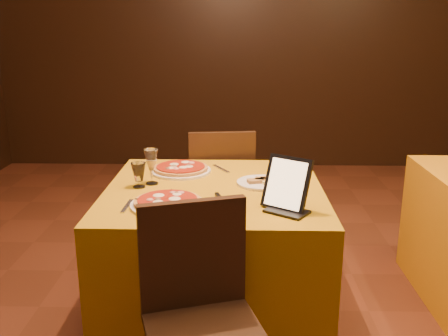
{
  "coord_description": "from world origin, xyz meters",
  "views": [
    {
      "loc": [
        -0.38,
        -2.06,
        1.54
      ],
      "look_at": [
        -0.44,
        0.34,
        0.86
      ],
      "focal_mm": 40.0,
      "sensor_mm": 36.0,
      "label": 1
    }
  ],
  "objects_px": {
    "chair_main_far": "(220,192)",
    "pizza_near": "(168,203)",
    "tablet": "(287,183)",
    "water_glass": "(139,175)",
    "pizza_far": "(181,169)",
    "main_table": "(215,255)",
    "chair_main_near": "(205,334)",
    "wine_glass": "(151,166)"
  },
  "relations": [
    {
      "from": "chair_main_near",
      "to": "water_glass",
      "type": "height_order",
      "value": "chair_main_near"
    },
    {
      "from": "water_glass",
      "to": "tablet",
      "type": "height_order",
      "value": "tablet"
    },
    {
      "from": "pizza_near",
      "to": "wine_glass",
      "type": "relative_size",
      "value": 1.8
    },
    {
      "from": "main_table",
      "to": "tablet",
      "type": "xyz_separation_m",
      "value": [
        0.34,
        -0.3,
        0.49
      ]
    },
    {
      "from": "pizza_far",
      "to": "tablet",
      "type": "relative_size",
      "value": 1.4
    },
    {
      "from": "pizza_near",
      "to": "tablet",
      "type": "bearing_deg",
      "value": -2.19
    },
    {
      "from": "water_glass",
      "to": "main_table",
      "type": "bearing_deg",
      "value": 0.7
    },
    {
      "from": "chair_main_far",
      "to": "water_glass",
      "type": "xyz_separation_m",
      "value": [
        -0.38,
        -0.81,
        0.36
      ]
    },
    {
      "from": "chair_main_far",
      "to": "tablet",
      "type": "height_order",
      "value": "tablet"
    },
    {
      "from": "main_table",
      "to": "chair_main_near",
      "type": "distance_m",
      "value": 0.83
    },
    {
      "from": "chair_main_far",
      "to": "pizza_near",
      "type": "height_order",
      "value": "chair_main_far"
    },
    {
      "from": "chair_main_near",
      "to": "tablet",
      "type": "height_order",
      "value": "tablet"
    },
    {
      "from": "chair_main_far",
      "to": "pizza_near",
      "type": "xyz_separation_m",
      "value": [
        -0.2,
        -1.08,
        0.31
      ]
    },
    {
      "from": "pizza_far",
      "to": "wine_glass",
      "type": "relative_size",
      "value": 1.79
    },
    {
      "from": "tablet",
      "to": "pizza_near",
      "type": "bearing_deg",
      "value": -147.25
    },
    {
      "from": "pizza_near",
      "to": "wine_glass",
      "type": "bearing_deg",
      "value": 110.82
    },
    {
      "from": "pizza_near",
      "to": "tablet",
      "type": "relative_size",
      "value": 1.4
    },
    {
      "from": "pizza_far",
      "to": "tablet",
      "type": "bearing_deg",
      "value": -47.01
    },
    {
      "from": "chair_main_near",
      "to": "chair_main_far",
      "type": "xyz_separation_m",
      "value": [
        0.0,
        1.63,
        0.0
      ]
    },
    {
      "from": "wine_glass",
      "to": "water_glass",
      "type": "height_order",
      "value": "wine_glass"
    },
    {
      "from": "pizza_near",
      "to": "tablet",
      "type": "xyz_separation_m",
      "value": [
        0.54,
        -0.02,
        0.1
      ]
    },
    {
      "from": "chair_main_near",
      "to": "pizza_far",
      "type": "bearing_deg",
      "value": 83.14
    },
    {
      "from": "water_glass",
      "to": "tablet",
      "type": "relative_size",
      "value": 0.53
    },
    {
      "from": "chair_main_near",
      "to": "chair_main_far",
      "type": "distance_m",
      "value": 1.63
    },
    {
      "from": "chair_main_far",
      "to": "pizza_near",
      "type": "bearing_deg",
      "value": 72.65
    },
    {
      "from": "pizza_far",
      "to": "water_glass",
      "type": "relative_size",
      "value": 2.62
    },
    {
      "from": "chair_main_near",
      "to": "wine_glass",
      "type": "relative_size",
      "value": 4.79
    },
    {
      "from": "pizza_near",
      "to": "water_glass",
      "type": "height_order",
      "value": "water_glass"
    },
    {
      "from": "pizza_near",
      "to": "pizza_far",
      "type": "distance_m",
      "value": 0.56
    },
    {
      "from": "pizza_near",
      "to": "wine_glass",
      "type": "height_order",
      "value": "wine_glass"
    },
    {
      "from": "pizza_far",
      "to": "water_glass",
      "type": "distance_m",
      "value": 0.34
    },
    {
      "from": "wine_glass",
      "to": "water_glass",
      "type": "bearing_deg",
      "value": -134.2
    },
    {
      "from": "main_table",
      "to": "tablet",
      "type": "height_order",
      "value": "tablet"
    },
    {
      "from": "chair_main_far",
      "to": "pizza_far",
      "type": "bearing_deg",
      "value": 62.3
    },
    {
      "from": "main_table",
      "to": "chair_main_far",
      "type": "height_order",
      "value": "chair_main_far"
    },
    {
      "from": "main_table",
      "to": "chair_main_far",
      "type": "relative_size",
      "value": 1.21
    },
    {
      "from": "wine_glass",
      "to": "tablet",
      "type": "distance_m",
      "value": 0.75
    },
    {
      "from": "chair_main_far",
      "to": "main_table",
      "type": "bearing_deg",
      "value": 83.21
    },
    {
      "from": "tablet",
      "to": "main_table",
      "type": "bearing_deg",
      "value": 173.3
    },
    {
      "from": "tablet",
      "to": "chair_main_far",
      "type": "bearing_deg",
      "value": 141.85
    },
    {
      "from": "chair_main_far",
      "to": "tablet",
      "type": "distance_m",
      "value": 1.23
    },
    {
      "from": "main_table",
      "to": "chair_main_near",
      "type": "xyz_separation_m",
      "value": [
        0.0,
        -0.83,
        0.08
      ]
    }
  ]
}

